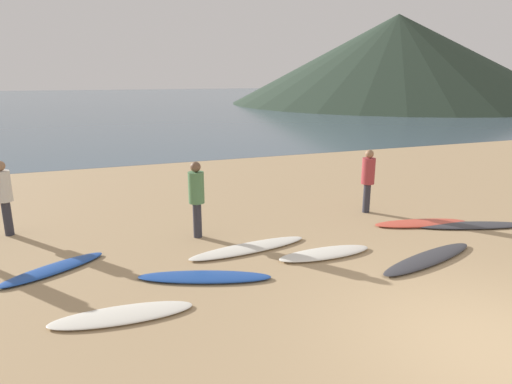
% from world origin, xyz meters
% --- Properties ---
extents(ground_plane, '(120.00, 120.00, 0.20)m').
position_xyz_m(ground_plane, '(0.00, 10.00, -0.10)').
color(ground_plane, tan).
rests_on(ground_plane, ground).
extents(ocean_water, '(140.00, 100.00, 0.01)m').
position_xyz_m(ocean_water, '(0.00, 64.10, 0.00)').
color(ocean_water, '#475B6B').
rests_on(ocean_water, ground).
extents(headland_hill, '(41.22, 41.22, 10.76)m').
position_xyz_m(headland_hill, '(32.11, 44.48, 5.38)').
color(headland_hill, '#28382B').
rests_on(headland_hill, ground).
extents(surfboard_0, '(1.94, 1.40, 0.08)m').
position_xyz_m(surfboard_0, '(-5.54, 4.63, 0.04)').
color(surfboard_0, '#1E479E').
rests_on(surfboard_0, ground).
extents(surfboard_1, '(2.10, 0.69, 0.07)m').
position_xyz_m(surfboard_1, '(-4.48, 2.55, 0.03)').
color(surfboard_1, silver).
rests_on(surfboard_1, ground).
extents(surfboard_2, '(2.36, 1.30, 0.08)m').
position_xyz_m(surfboard_2, '(-3.04, 3.35, 0.04)').
color(surfboard_2, '#1E479E').
rests_on(surfboard_2, ground).
extents(surfboard_3, '(2.64, 0.89, 0.08)m').
position_xyz_m(surfboard_3, '(-1.86, 4.34, 0.04)').
color(surfboard_3, silver).
rests_on(surfboard_3, ground).
extents(surfboard_4, '(1.97, 0.57, 0.09)m').
position_xyz_m(surfboard_4, '(-0.55, 3.54, 0.04)').
color(surfboard_4, silver).
rests_on(surfboard_4, ground).
extents(surfboard_5, '(2.65, 1.16, 0.09)m').
position_xyz_m(surfboard_5, '(1.18, 2.61, 0.05)').
color(surfboard_5, '#333338').
rests_on(surfboard_5, ground).
extents(surfboard_6, '(2.34, 1.06, 0.08)m').
position_xyz_m(surfboard_6, '(2.51, 4.38, 0.04)').
color(surfboard_6, '#D84C38').
rests_on(surfboard_6, ground).
extents(surfboard_7, '(2.71, 1.30, 0.07)m').
position_xyz_m(surfboard_7, '(3.51, 3.85, 0.03)').
color(surfboard_7, '#333338').
rests_on(surfboard_7, ground).
extents(person_0, '(0.34, 0.34, 1.68)m').
position_xyz_m(person_0, '(-2.66, 5.43, 0.99)').
color(person_0, '#2D2D38').
rests_on(person_0, ground).
extents(person_1, '(0.33, 0.33, 1.64)m').
position_xyz_m(person_1, '(1.85, 5.69, 0.97)').
color(person_1, '#2D2D38').
rests_on(person_1, ground).
extents(person_3, '(0.34, 0.34, 1.68)m').
position_xyz_m(person_3, '(-6.57, 7.03, 0.99)').
color(person_3, '#2D2D38').
rests_on(person_3, ground).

